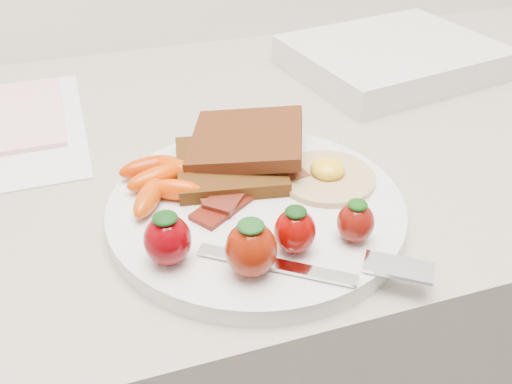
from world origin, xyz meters
name	(u,v)px	position (x,y,z in m)	size (l,w,h in m)	color
counter	(230,384)	(0.00, 1.70, 0.45)	(2.00, 0.60, 0.90)	gray
plate	(256,209)	(-0.01, 1.55, 0.91)	(0.27, 0.27, 0.02)	silver
toast_lower	(230,165)	(-0.02, 1.60, 0.93)	(0.10, 0.10, 0.01)	#341604
toast_upper	(247,139)	(0.01, 1.62, 0.94)	(0.11, 0.11, 0.01)	black
fried_egg	(327,175)	(0.07, 1.56, 0.92)	(0.11, 0.11, 0.02)	beige
bacon_strips	(245,186)	(-0.01, 1.57, 0.92)	(0.12, 0.11, 0.01)	#4D0905
baby_carrots	(160,179)	(-0.09, 1.59, 0.93)	(0.08, 0.10, 0.02)	#D13E00
strawberries	(255,237)	(-0.03, 1.47, 0.94)	(0.18, 0.07, 0.05)	#680006
fork	(332,266)	(0.02, 1.44, 0.92)	(0.17, 0.10, 0.00)	silver
notepad	(9,116)	(-0.23, 1.82, 0.91)	(0.12, 0.18, 0.01)	beige
appliance	(392,57)	(0.28, 1.81, 0.92)	(0.27, 0.21, 0.04)	silver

